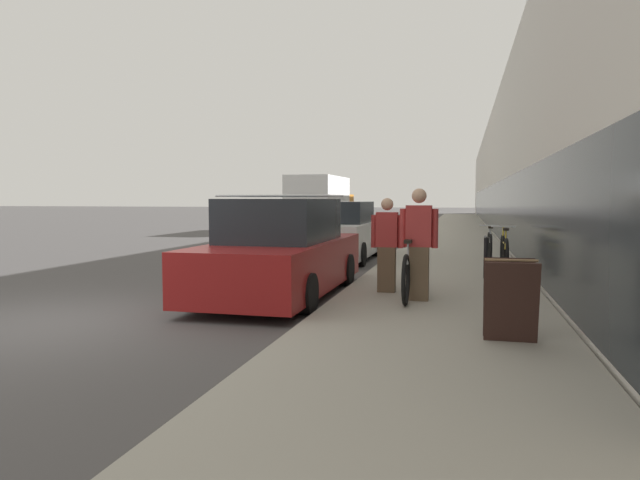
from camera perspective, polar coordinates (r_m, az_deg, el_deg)
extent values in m
plane|color=#474444|center=(8.43, -26.15, -7.62)|extent=(220.00, 220.00, 0.00)
cube|color=gray|center=(27.33, 13.39, 0.62)|extent=(3.27, 70.00, 0.10)
cube|color=silver|center=(35.88, 24.45, 6.09)|extent=(10.00, 70.00, 6.25)
cube|color=#1E2328|center=(35.31, 16.40, 3.28)|extent=(0.10, 63.00, 2.20)
torus|color=black|center=(10.01, 9.48, -2.68)|extent=(0.06, 0.76, 0.76)
torus|color=black|center=(8.40, 8.57, -3.97)|extent=(0.06, 0.76, 0.76)
cylinder|color=#B7BCC1|center=(9.18, 9.08, -1.86)|extent=(0.04, 1.39, 0.04)
cylinder|color=#B7BCC1|center=(8.87, 8.89, -2.76)|extent=(0.04, 0.83, 0.35)
cylinder|color=#B7BCC1|center=(8.65, 8.79, -1.18)|extent=(0.03, 0.03, 0.31)
cube|color=black|center=(8.63, 8.80, -0.15)|extent=(0.11, 0.22, 0.05)
cylinder|color=#B7BCC1|center=(9.85, 9.44, -0.50)|extent=(0.03, 0.03, 0.33)
cylinder|color=silver|center=(9.83, 9.45, 0.46)|extent=(0.52, 0.03, 0.03)
cube|color=brown|center=(8.90, 9.80, -3.31)|extent=(0.32, 0.23, 0.83)
cube|color=#B23333|center=(8.84, 9.85, 1.38)|extent=(0.39, 0.23, 0.63)
cylinder|color=#B23333|center=(8.86, 8.29, 1.19)|extent=(0.10, 0.10, 0.60)
cylinder|color=#B23333|center=(8.82, 11.42, 1.14)|extent=(0.10, 0.10, 0.60)
sphere|color=tan|center=(8.83, 9.89, 4.38)|extent=(0.22, 0.22, 0.22)
cube|color=brown|center=(9.62, 6.68, -2.93)|extent=(0.29, 0.21, 0.76)
cube|color=#B23333|center=(9.56, 6.72, 1.04)|extent=(0.35, 0.21, 0.58)
cylinder|color=#B23333|center=(9.59, 5.40, 0.88)|extent=(0.09, 0.09, 0.55)
cylinder|color=#B23333|center=(9.54, 8.04, 0.84)|extent=(0.09, 0.09, 0.55)
sphere|color=tan|center=(9.55, 6.74, 3.58)|extent=(0.21, 0.21, 0.21)
cylinder|color=black|center=(11.09, 16.26, -1.97)|extent=(0.05, 0.05, 0.82)
cylinder|color=black|center=(11.64, 16.16, -1.69)|extent=(0.05, 0.05, 0.82)
cylinder|color=black|center=(11.33, 16.25, 0.24)|extent=(0.05, 0.55, 0.05)
torus|color=black|center=(13.29, 17.78, -1.14)|extent=(0.06, 0.77, 0.77)
torus|color=black|center=(12.19, 18.11, -1.60)|extent=(0.06, 0.77, 0.77)
cylinder|color=yellow|center=(12.72, 17.96, -0.32)|extent=(0.04, 0.94, 0.04)
cylinder|color=yellow|center=(12.51, 18.02, -0.89)|extent=(0.04, 0.57, 0.35)
cylinder|color=yellow|center=(12.36, 18.09, 0.29)|extent=(0.03, 0.03, 0.32)
cube|color=black|center=(12.35, 18.10, 1.03)|extent=(0.11, 0.22, 0.05)
cylinder|color=yellow|center=(13.17, 17.84, 0.56)|extent=(0.03, 0.03, 0.33)
cylinder|color=silver|center=(13.16, 17.86, 1.29)|extent=(0.52, 0.03, 0.03)
torus|color=black|center=(15.66, 16.53, -0.47)|extent=(0.06, 0.70, 0.70)
torus|color=black|center=(14.71, 16.68, -0.76)|extent=(0.06, 0.70, 0.70)
cylinder|color=#B7BCC1|center=(15.17, 16.62, 0.18)|extent=(0.04, 0.81, 0.04)
cylinder|color=#B7BCC1|center=(14.99, 16.65, -0.24)|extent=(0.04, 0.50, 0.32)
cylinder|color=#B7BCC1|center=(14.86, 16.68, 0.66)|extent=(0.03, 0.03, 0.29)
cube|color=black|center=(14.85, 16.69, 1.22)|extent=(0.11, 0.22, 0.05)
cylinder|color=#B7BCC1|center=(15.56, 16.57, 0.84)|extent=(0.03, 0.03, 0.30)
cylinder|color=silver|center=(15.56, 16.58, 1.40)|extent=(0.52, 0.03, 0.03)
cube|color=#331E19|center=(6.47, 18.62, -5.99)|extent=(0.56, 0.20, 0.89)
cube|color=#331E19|center=(6.83, 18.38, -5.46)|extent=(0.56, 0.20, 0.89)
cylinder|color=#93704C|center=(6.59, 18.58, -1.93)|extent=(0.56, 0.03, 0.03)
cube|color=maroon|center=(9.76, -3.87, -2.41)|extent=(1.81, 4.77, 0.79)
cube|color=#1E2328|center=(9.70, -3.89, 2.01)|extent=(1.55, 2.38, 0.71)
cylinder|color=silver|center=(10.20, -2.99, 4.41)|extent=(1.93, 0.04, 0.04)
cylinder|color=silver|center=(9.20, -4.92, 4.43)|extent=(1.93, 0.04, 0.04)
cylinder|color=black|center=(11.40, -5.65, -2.73)|extent=(0.22, 0.60, 0.60)
cylinder|color=black|center=(10.95, 2.64, -2.99)|extent=(0.22, 0.60, 0.60)
cylinder|color=black|center=(8.79, -11.99, -4.83)|extent=(0.22, 0.60, 0.60)
cylinder|color=black|center=(8.20, -1.37, -5.39)|extent=(0.22, 0.60, 0.60)
cube|color=white|center=(15.47, 2.13, 0.13)|extent=(1.67, 4.45, 0.87)
cube|color=#1E2328|center=(15.43, 2.13, 2.79)|extent=(1.44, 2.22, 0.57)
cylinder|color=black|center=(16.95, 0.52, -0.48)|extent=(0.22, 0.60, 0.60)
cylinder|color=black|center=(16.66, 5.67, -0.58)|extent=(0.22, 0.60, 0.60)
cylinder|color=black|center=(14.39, -1.98, -1.30)|extent=(0.22, 0.60, 0.60)
cylinder|color=black|center=(14.04, 4.07, -1.44)|extent=(0.22, 0.60, 0.60)
cube|color=orange|center=(33.84, 1.35, 3.13)|extent=(2.11, 1.79, 1.70)
cube|color=white|center=(30.35, -0.15, 3.89)|extent=(2.30, 5.37, 2.62)
cylinder|color=black|center=(33.66, -0.57, 2.00)|extent=(0.28, 0.84, 0.84)
cylinder|color=black|center=(33.19, 2.94, 1.96)|extent=(0.28, 0.84, 0.84)
cylinder|color=black|center=(29.62, -2.63, 1.71)|extent=(0.28, 0.84, 0.84)
cylinder|color=black|center=(29.09, 1.33, 1.67)|extent=(0.28, 0.84, 0.84)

